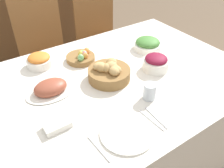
{
  "coord_description": "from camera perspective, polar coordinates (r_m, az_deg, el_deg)",
  "views": [
    {
      "loc": [
        -0.56,
        -0.96,
        1.59
      ],
      "look_at": [
        0.03,
        -0.09,
        0.79
      ],
      "focal_mm": 38.0,
      "sensor_mm": 36.0,
      "label": 1
    }
  ],
  "objects": [
    {
      "name": "ground_plane",
      "position": [
        1.94,
        -2.27,
        -17.9
      ],
      "size": [
        12.0,
        12.0,
        0.0
      ],
      "primitive_type": "plane",
      "color": "brown"
    },
    {
      "name": "dining_table",
      "position": [
        1.65,
        -2.59,
        -10.4
      ],
      "size": [
        1.89,
        1.16,
        0.75
      ],
      "color": "white",
      "rests_on": "ground"
    },
    {
      "name": "chair_far_center",
      "position": [
        2.23,
        -15.74,
        7.52
      ],
      "size": [
        0.44,
        0.44,
        1.01
      ],
      "rotation": [
        0.0,
        0.0,
        -0.04
      ],
      "color": "brown",
      "rests_on": "ground"
    },
    {
      "name": "chair_far_right",
      "position": [
        2.44,
        -2.95,
        11.49
      ],
      "size": [
        0.46,
        0.46,
        1.01
      ],
      "rotation": [
        0.0,
        0.0,
        -0.09
      ],
      "color": "brown",
      "rests_on": "ground"
    },
    {
      "name": "sideboard",
      "position": [
        3.17,
        -18.3,
        14.45
      ],
      "size": [
        1.43,
        0.44,
        0.93
      ],
      "color": "brown",
      "rests_on": "ground"
    },
    {
      "name": "bread_basket",
      "position": [
        1.4,
        -0.71,
        2.83
      ],
      "size": [
        0.25,
        0.25,
        0.12
      ],
      "color": "olive",
      "rests_on": "dining_table"
    },
    {
      "name": "egg_basket",
      "position": [
        1.61,
        -7.37,
        6.45
      ],
      "size": [
        0.19,
        0.19,
        0.08
      ],
      "color": "olive",
      "rests_on": "dining_table"
    },
    {
      "name": "ham_platter",
      "position": [
        1.36,
        -14.55,
        -0.99
      ],
      "size": [
        0.29,
        0.2,
        0.08
      ],
      "color": "white",
      "rests_on": "dining_table"
    },
    {
      "name": "carrot_bowl",
      "position": [
        1.6,
        -17.07,
        5.45
      ],
      "size": [
        0.17,
        0.17,
        0.09
      ],
      "color": "white",
      "rests_on": "dining_table"
    },
    {
      "name": "green_salad_bowl",
      "position": [
        1.75,
        8.55,
        9.46
      ],
      "size": [
        0.2,
        0.2,
        0.09
      ],
      "color": "white",
      "rests_on": "dining_table"
    },
    {
      "name": "beet_salad_bowl",
      "position": [
        1.52,
        10.49,
        5.08
      ],
      "size": [
        0.17,
        0.17,
        0.1
      ],
      "color": "white",
      "rests_on": "dining_table"
    },
    {
      "name": "dinner_plate",
      "position": [
        1.11,
        3.6,
        -11.7
      ],
      "size": [
        0.25,
        0.25,
        0.01
      ],
      "color": "white",
      "rests_on": "dining_table"
    },
    {
      "name": "fork",
      "position": [
        1.06,
        -3.18,
        -15.23
      ],
      "size": [
        0.02,
        0.17,
        0.0
      ],
      "rotation": [
        0.0,
        0.0,
        0.05
      ],
      "color": "silver",
      "rests_on": "dining_table"
    },
    {
      "name": "knife",
      "position": [
        1.18,
        9.5,
        -8.57
      ],
      "size": [
        0.02,
        0.17,
        0.0
      ],
      "rotation": [
        0.0,
        0.0,
        0.05
      ],
      "color": "silver",
      "rests_on": "dining_table"
    },
    {
      "name": "spoon",
      "position": [
        1.2,
        10.58,
        -7.96
      ],
      "size": [
        0.02,
        0.17,
        0.0
      ],
      "rotation": [
        0.0,
        0.0,
        -0.05
      ],
      "color": "silver",
      "rests_on": "dining_table"
    },
    {
      "name": "drinking_cup",
      "position": [
        1.28,
        9.03,
        -1.75
      ],
      "size": [
        0.07,
        0.07,
        0.09
      ],
      "color": "silver",
      "rests_on": "dining_table"
    },
    {
      "name": "butter_dish",
      "position": [
        1.16,
        -13.09,
        -9.62
      ],
      "size": [
        0.13,
        0.08,
        0.03
      ],
      "color": "white",
      "rests_on": "dining_table"
    }
  ]
}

